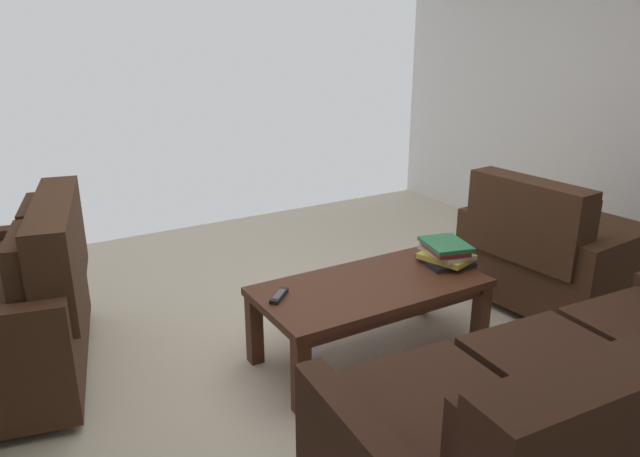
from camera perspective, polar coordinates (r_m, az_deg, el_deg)
name	(u,v)px	position (r m, az deg, el deg)	size (l,w,h in m)	color
ground_plane	(323,368)	(3.11, 0.32, -13.36)	(5.19, 5.00, 0.01)	beige
sofa_main	(597,422)	(2.36, 25.24, -16.58)	(1.90, 1.00, 0.86)	black
loveseat_near	(4,308)	(3.23, -28.30, -6.79)	(1.04, 1.33, 0.89)	black
coffee_table	(370,295)	(3.05, 4.91, -6.42)	(1.18, 0.59, 0.42)	#4C2819
armchair_side	(554,251)	(3.88, 21.73, -2.07)	(0.96, 0.99, 0.85)	black
book_stack	(446,253)	(3.31, 12.08, -2.30)	(0.30, 0.33, 0.13)	black
tv_remote	(279,296)	(2.86, -3.99, -6.52)	(0.15, 0.14, 0.02)	black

